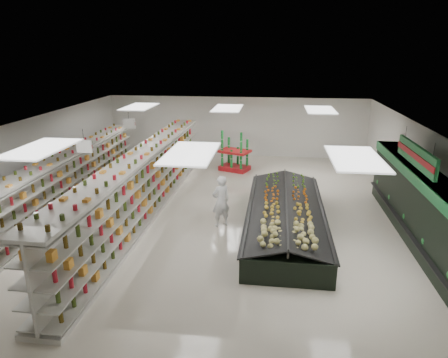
# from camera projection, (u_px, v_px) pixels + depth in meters

# --- Properties ---
(floor) EXTENTS (16.00, 16.00, 0.00)m
(floor) POSITION_uv_depth(u_px,v_px,m) (215.00, 209.00, 14.72)
(floor) COLOR beige
(floor) RESTS_ON ground
(ceiling) EXTENTS (14.00, 16.00, 0.02)m
(ceiling) POSITION_uv_depth(u_px,v_px,m) (214.00, 123.00, 13.73)
(ceiling) COLOR white
(ceiling) RESTS_ON wall_back
(wall_back) EXTENTS (14.00, 0.02, 3.20)m
(wall_back) POSITION_uv_depth(u_px,v_px,m) (236.00, 127.00, 21.77)
(wall_back) COLOR silver
(wall_back) RESTS_ON floor
(wall_front) EXTENTS (14.00, 0.02, 3.20)m
(wall_front) POSITION_uv_depth(u_px,v_px,m) (145.00, 303.00, 6.68)
(wall_front) COLOR silver
(wall_front) RESTS_ON floor
(wall_left) EXTENTS (0.02, 16.00, 3.20)m
(wall_left) POSITION_uv_depth(u_px,v_px,m) (31.00, 161.00, 15.04)
(wall_left) COLOR silver
(wall_left) RESTS_ON floor
(wall_right) EXTENTS (0.02, 16.00, 3.20)m
(wall_right) POSITION_uv_depth(u_px,v_px,m) (420.00, 175.00, 13.40)
(wall_right) COLOR silver
(wall_right) RESTS_ON floor
(produce_wall_case) EXTENTS (0.93, 8.00, 2.20)m
(produce_wall_case) POSITION_uv_depth(u_px,v_px,m) (419.00, 201.00, 12.15)
(produce_wall_case) COLOR black
(produce_wall_case) RESTS_ON floor
(aisle_sign_near) EXTENTS (0.52, 0.06, 0.75)m
(aisle_sign_near) POSITION_uv_depth(u_px,v_px,m) (84.00, 146.00, 12.42)
(aisle_sign_near) COLOR white
(aisle_sign_near) RESTS_ON ceiling
(aisle_sign_far) EXTENTS (0.52, 0.06, 0.75)m
(aisle_sign_far) POSITION_uv_depth(u_px,v_px,m) (129.00, 124.00, 16.20)
(aisle_sign_far) COLOR white
(aisle_sign_far) RESTS_ON ceiling
(hortifruti_banner) EXTENTS (0.12, 3.20, 0.95)m
(hortifruti_banner) POSITION_uv_depth(u_px,v_px,m) (416.00, 156.00, 11.75)
(hortifruti_banner) COLOR #1F7438
(hortifruti_banner) RESTS_ON ceiling
(gondola_left) EXTENTS (1.02, 11.57, 2.00)m
(gondola_left) POSITION_uv_depth(u_px,v_px,m) (70.00, 181.00, 14.98)
(gondola_left) COLOR beige
(gondola_left) RESTS_ON floor
(gondola_center) EXTENTS (1.21, 13.25, 2.29)m
(gondola_center) POSITION_uv_depth(u_px,v_px,m) (144.00, 187.00, 13.92)
(gondola_center) COLOR beige
(gondola_center) RESTS_ON floor
(produce_island) EXTENTS (2.57, 6.95, 1.03)m
(produce_island) POSITION_uv_depth(u_px,v_px,m) (285.00, 215.00, 13.02)
(produce_island) COLOR black
(produce_island) RESTS_ON floor
(soda_endcap) EXTENTS (1.65, 1.40, 1.79)m
(soda_endcap) POSITION_uv_depth(u_px,v_px,m) (235.00, 153.00, 19.22)
(soda_endcap) COLOR #B0141B
(soda_endcap) RESTS_ON floor
(shopper_main) EXTENTS (0.76, 0.72, 1.75)m
(shopper_main) POSITION_uv_depth(u_px,v_px,m) (221.00, 201.00, 13.10)
(shopper_main) COLOR white
(shopper_main) RESTS_ON floor
(shopper_background) EXTENTS (0.56, 0.88, 1.79)m
(shopper_background) POSITION_uv_depth(u_px,v_px,m) (168.00, 155.00, 18.66)
(shopper_background) COLOR tan
(shopper_background) RESTS_ON floor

